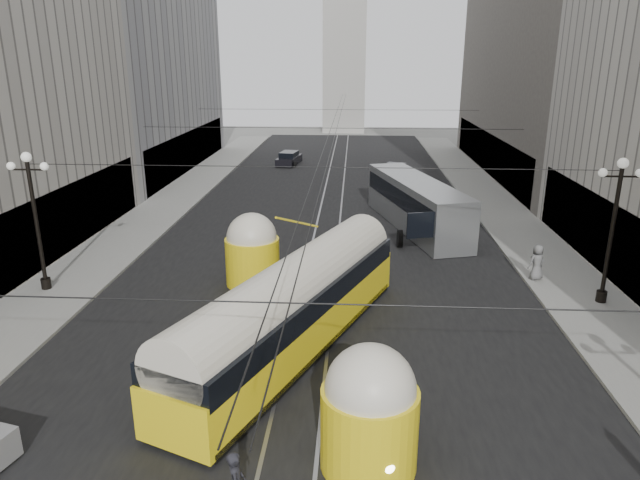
# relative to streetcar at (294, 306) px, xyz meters

# --- Properties ---
(road) EXTENTS (20.00, 85.00, 0.02)m
(road) POSITION_rel_streetcar_xyz_m (0.50, 19.25, -1.74)
(road) COLOR black
(road) RESTS_ON ground
(sidewalk_left) EXTENTS (4.00, 72.00, 0.15)m
(sidewalk_left) POSITION_rel_streetcar_xyz_m (-11.50, 22.75, -1.66)
(sidewalk_left) COLOR gray
(sidewalk_left) RESTS_ON ground
(sidewalk_right) EXTENTS (4.00, 72.00, 0.15)m
(sidewalk_right) POSITION_rel_streetcar_xyz_m (12.50, 22.75, -1.66)
(sidewalk_right) COLOR gray
(sidewalk_right) RESTS_ON ground
(rail_left) EXTENTS (0.12, 85.00, 0.04)m
(rail_left) POSITION_rel_streetcar_xyz_m (-0.25, 19.25, -1.74)
(rail_left) COLOR gray
(rail_left) RESTS_ON ground
(rail_right) EXTENTS (0.12, 85.00, 0.04)m
(rail_right) POSITION_rel_streetcar_xyz_m (1.25, 19.25, -1.74)
(rail_right) COLOR gray
(rail_right) RESTS_ON ground
(building_left_far) EXTENTS (12.60, 28.60, 28.60)m
(building_left_far) POSITION_rel_streetcar_xyz_m (-19.50, 34.75, 12.57)
(building_left_far) COLOR #999999
(building_left_far) RESTS_ON ground
(distant_tower) EXTENTS (6.00, 6.00, 31.36)m
(distant_tower) POSITION_rel_streetcar_xyz_m (0.50, 66.75, 13.23)
(distant_tower) COLOR #B2AFA8
(distant_tower) RESTS_ON ground
(lamppost_left_mid) EXTENTS (1.86, 0.44, 6.37)m
(lamppost_left_mid) POSITION_rel_streetcar_xyz_m (-12.10, 4.75, 2.01)
(lamppost_left_mid) COLOR black
(lamppost_left_mid) RESTS_ON sidewalk_left
(lamppost_right_mid) EXTENTS (1.86, 0.44, 6.37)m
(lamppost_right_mid) POSITION_rel_streetcar_xyz_m (13.10, 4.75, 2.01)
(lamppost_right_mid) COLOR black
(lamppost_right_mid) RESTS_ON sidewalk_right
(catenary) EXTENTS (25.00, 72.00, 0.23)m
(catenary) POSITION_rel_streetcar_xyz_m (0.62, 18.24, 4.14)
(catenary) COLOR black
(catenary) RESTS_ON ground
(streetcar) EXTENTS (7.84, 15.14, 3.56)m
(streetcar) POSITION_rel_streetcar_xyz_m (0.00, 0.00, 0.00)
(streetcar) COLOR yellow
(streetcar) RESTS_ON ground
(city_bus) EXTENTS (5.70, 12.58, 3.09)m
(city_bus) POSITION_rel_streetcar_xyz_m (6.09, 16.35, -0.05)
(city_bus) COLOR #929496
(city_bus) RESTS_ON ground
(sedan_white_far) EXTENTS (3.35, 4.94, 1.44)m
(sedan_white_far) POSITION_rel_streetcar_xyz_m (5.63, 30.99, -1.08)
(sedan_white_far) COLOR white
(sedan_white_far) RESTS_ON ground
(sedan_dark_far) EXTENTS (2.38, 4.42, 1.32)m
(sedan_dark_far) POSITION_rel_streetcar_xyz_m (-4.49, 38.35, -1.14)
(sedan_dark_far) COLOR black
(sedan_dark_far) RESTS_ON ground
(pedestrian_sidewalk_right) EXTENTS (0.99, 0.82, 1.75)m
(pedestrian_sidewalk_right) POSITION_rel_streetcar_xyz_m (11.00, 7.27, -0.71)
(pedestrian_sidewalk_right) COLOR slate
(pedestrian_sidewalk_right) RESTS_ON sidewalk_right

